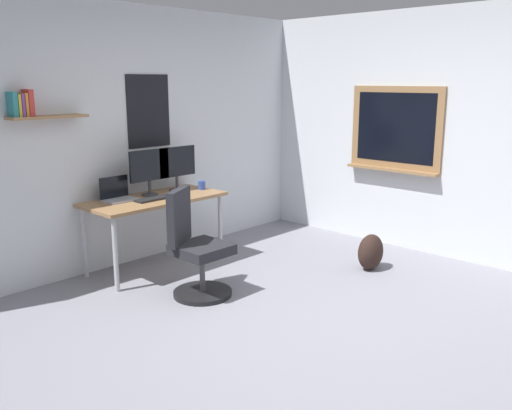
# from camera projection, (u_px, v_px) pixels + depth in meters

# --- Properties ---
(ground_plane) EXTENTS (5.20, 5.20, 0.00)m
(ground_plane) POSITION_uv_depth(u_px,v_px,m) (313.00, 331.00, 4.15)
(ground_plane) COLOR gray
(ground_plane) RESTS_ON ground
(wall_back) EXTENTS (5.00, 0.30, 2.60)m
(wall_back) POSITION_uv_depth(u_px,v_px,m) (122.00, 137.00, 5.49)
(wall_back) COLOR silver
(wall_back) RESTS_ON ground
(wall_right) EXTENTS (0.22, 5.00, 2.60)m
(wall_right) POSITION_uv_depth(u_px,v_px,m) (459.00, 136.00, 5.61)
(wall_right) COLOR silver
(wall_right) RESTS_ON ground
(desk) EXTENTS (1.40, 0.66, 0.73)m
(desk) POSITION_uv_depth(u_px,v_px,m) (154.00, 205.00, 5.41)
(desk) COLOR #997047
(desk) RESTS_ON ground
(office_chair) EXTENTS (0.55, 0.56, 0.95)m
(office_chair) POSITION_uv_depth(u_px,v_px,m) (195.00, 251.00, 4.76)
(office_chair) COLOR black
(office_chair) RESTS_ON ground
(laptop) EXTENTS (0.31, 0.21, 0.23)m
(laptop) POSITION_uv_depth(u_px,v_px,m) (118.00, 195.00, 5.26)
(laptop) COLOR #ADAFB5
(laptop) RESTS_ON desk
(monitor_primary) EXTENTS (0.46, 0.17, 0.46)m
(monitor_primary) POSITION_uv_depth(u_px,v_px,m) (149.00, 169.00, 5.43)
(monitor_primary) COLOR #38383D
(monitor_primary) RESTS_ON desk
(monitor_secondary) EXTENTS (0.46, 0.17, 0.46)m
(monitor_secondary) POSITION_uv_depth(u_px,v_px,m) (177.00, 165.00, 5.68)
(monitor_secondary) COLOR #38383D
(monitor_secondary) RESTS_ON desk
(keyboard) EXTENTS (0.37, 0.13, 0.02)m
(keyboard) POSITION_uv_depth(u_px,v_px,m) (153.00, 199.00, 5.29)
(keyboard) COLOR black
(keyboard) RESTS_ON desk
(computer_mouse) EXTENTS (0.10, 0.06, 0.03)m
(computer_mouse) POSITION_uv_depth(u_px,v_px,m) (176.00, 194.00, 5.48)
(computer_mouse) COLOR #262628
(computer_mouse) RESTS_ON desk
(coffee_mug) EXTENTS (0.08, 0.08, 0.09)m
(coffee_mug) POSITION_uv_depth(u_px,v_px,m) (202.00, 185.00, 5.79)
(coffee_mug) COLOR #334CA5
(coffee_mug) RESTS_ON desk
(backpack) EXTENTS (0.32, 0.22, 0.36)m
(backpack) POSITION_uv_depth(u_px,v_px,m) (371.00, 252.00, 5.45)
(backpack) COLOR black
(backpack) RESTS_ON ground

